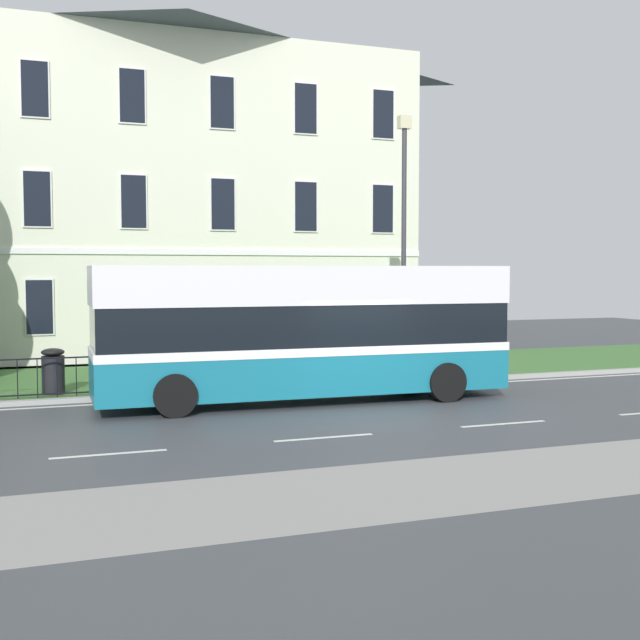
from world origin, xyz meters
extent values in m
cube|color=#3F4246|center=(0.00, 0.00, -0.03)|extent=(60.00, 56.00, 0.06)
cube|color=silver|center=(0.00, 3.65, 0.00)|extent=(54.00, 0.14, 0.01)
cube|color=silver|center=(-6.00, -1.80, 0.00)|extent=(2.00, 0.12, 0.01)
cube|color=silver|center=(-2.00, -1.80, 0.00)|extent=(2.00, 0.12, 0.01)
cube|color=silver|center=(2.00, -1.80, 0.00)|extent=(2.00, 0.12, 0.01)
cube|color=#9E9E99|center=(0.00, 4.12, 0.06)|extent=(57.00, 0.24, 0.12)
cube|color=#406E34|center=(0.00, 7.46, 0.06)|extent=(57.00, 6.44, 0.12)
cube|color=gray|center=(0.00, -5.50, 0.00)|extent=(57.00, 3.00, 0.01)
cube|color=silver|center=(-2.33, 15.70, 5.73)|extent=(18.11, 8.75, 11.21)
pyramid|color=#3F484F|center=(-2.33, 15.70, 12.15)|extent=(18.47, 8.93, 1.63)
cube|color=white|center=(-2.33, 11.29, 3.82)|extent=(18.11, 0.06, 0.20)
cube|color=#2D333D|center=(-2.33, 11.28, 1.22)|extent=(1.10, 0.06, 2.20)
cube|color=white|center=(-6.86, 11.28, 2.02)|extent=(0.91, 0.04, 1.83)
cube|color=black|center=(-6.86, 11.26, 2.02)|extent=(0.81, 0.03, 1.73)
cube|color=white|center=(-3.84, 11.28, 2.02)|extent=(0.91, 0.04, 1.83)
cube|color=black|center=(-3.84, 11.26, 2.02)|extent=(0.81, 0.03, 1.73)
cube|color=white|center=(-0.82, 11.28, 2.02)|extent=(0.91, 0.04, 1.83)
cube|color=black|center=(-0.82, 11.26, 2.02)|extent=(0.81, 0.03, 1.73)
cube|color=white|center=(2.20, 11.28, 2.02)|extent=(0.91, 0.04, 1.83)
cube|color=black|center=(2.20, 11.26, 2.02)|extent=(0.81, 0.03, 1.73)
cube|color=white|center=(5.21, 11.28, 2.02)|extent=(0.91, 0.04, 1.83)
cube|color=black|center=(5.21, 11.26, 2.02)|extent=(0.81, 0.03, 1.73)
cube|color=white|center=(-6.86, 11.28, 5.47)|extent=(0.91, 0.04, 1.83)
cube|color=black|center=(-6.86, 11.26, 5.47)|extent=(0.81, 0.03, 1.73)
cube|color=white|center=(-3.84, 11.28, 5.47)|extent=(0.91, 0.04, 1.83)
cube|color=black|center=(-3.84, 11.26, 5.47)|extent=(0.81, 0.03, 1.73)
cube|color=white|center=(-0.82, 11.28, 5.47)|extent=(0.91, 0.04, 1.83)
cube|color=black|center=(-0.82, 11.26, 5.47)|extent=(0.81, 0.03, 1.73)
cube|color=white|center=(2.20, 11.28, 5.47)|extent=(0.91, 0.04, 1.83)
cube|color=black|center=(2.20, 11.26, 5.47)|extent=(0.81, 0.03, 1.73)
cube|color=white|center=(5.21, 11.28, 5.47)|extent=(0.91, 0.04, 1.83)
cube|color=black|center=(5.21, 11.26, 5.47)|extent=(0.81, 0.03, 1.73)
cube|color=white|center=(-6.86, 11.28, 8.92)|extent=(0.91, 0.04, 1.83)
cube|color=black|center=(-6.86, 11.26, 8.92)|extent=(0.81, 0.03, 1.73)
cube|color=white|center=(-3.84, 11.28, 8.92)|extent=(0.91, 0.04, 1.83)
cube|color=black|center=(-3.84, 11.26, 8.92)|extent=(0.81, 0.03, 1.73)
cube|color=white|center=(-0.82, 11.28, 8.92)|extent=(0.91, 0.04, 1.83)
cube|color=black|center=(-0.82, 11.26, 8.92)|extent=(0.81, 0.03, 1.73)
cube|color=white|center=(2.20, 11.28, 8.92)|extent=(0.91, 0.04, 1.83)
cube|color=black|center=(2.20, 11.26, 8.92)|extent=(0.81, 0.03, 1.73)
cube|color=white|center=(5.21, 11.28, 8.92)|extent=(0.91, 0.04, 1.83)
cube|color=black|center=(5.21, 11.26, 8.92)|extent=(0.81, 0.03, 1.73)
cube|color=black|center=(-2.33, 4.40, 1.07)|extent=(15.77, 0.04, 0.04)
cube|color=black|center=(-2.33, 4.40, 0.20)|extent=(15.77, 0.04, 0.04)
cylinder|color=black|center=(-7.51, 4.40, 0.59)|extent=(0.02, 0.02, 0.95)
cylinder|color=black|center=(-7.06, 4.40, 0.59)|extent=(0.02, 0.02, 0.95)
cylinder|color=black|center=(-6.61, 4.40, 0.59)|extent=(0.02, 0.02, 0.95)
cylinder|color=black|center=(-6.16, 4.40, 0.59)|extent=(0.02, 0.02, 0.95)
cylinder|color=black|center=(-5.71, 4.40, 0.59)|extent=(0.02, 0.02, 0.95)
cylinder|color=black|center=(-5.26, 4.40, 0.59)|extent=(0.02, 0.02, 0.95)
cylinder|color=black|center=(-4.81, 4.40, 0.59)|extent=(0.02, 0.02, 0.95)
cylinder|color=black|center=(-4.36, 4.40, 0.59)|extent=(0.02, 0.02, 0.95)
cylinder|color=black|center=(-3.91, 4.40, 0.59)|extent=(0.02, 0.02, 0.95)
cylinder|color=black|center=(-3.46, 4.40, 0.59)|extent=(0.02, 0.02, 0.95)
cylinder|color=black|center=(-3.01, 4.40, 0.59)|extent=(0.02, 0.02, 0.95)
cylinder|color=black|center=(-2.56, 4.40, 0.59)|extent=(0.02, 0.02, 0.95)
cylinder|color=black|center=(-2.11, 4.40, 0.59)|extent=(0.02, 0.02, 0.95)
cylinder|color=black|center=(-1.66, 4.40, 0.59)|extent=(0.02, 0.02, 0.95)
cylinder|color=black|center=(-1.20, 4.40, 0.59)|extent=(0.02, 0.02, 0.95)
cylinder|color=black|center=(-0.75, 4.40, 0.59)|extent=(0.02, 0.02, 0.95)
cylinder|color=black|center=(-0.30, 4.40, 0.59)|extent=(0.02, 0.02, 0.95)
cylinder|color=black|center=(0.15, 4.40, 0.59)|extent=(0.02, 0.02, 0.95)
cylinder|color=black|center=(0.60, 4.40, 0.59)|extent=(0.02, 0.02, 0.95)
cylinder|color=black|center=(1.05, 4.40, 0.59)|extent=(0.02, 0.02, 0.95)
cylinder|color=black|center=(1.50, 4.40, 0.59)|extent=(0.02, 0.02, 0.95)
cylinder|color=black|center=(1.95, 4.40, 0.59)|extent=(0.02, 0.02, 0.95)
cylinder|color=black|center=(2.40, 4.40, 0.59)|extent=(0.02, 0.02, 0.95)
cylinder|color=black|center=(2.85, 4.40, 0.59)|extent=(0.02, 0.02, 0.95)
cylinder|color=black|center=(3.30, 4.40, 0.59)|extent=(0.02, 0.02, 0.95)
cylinder|color=black|center=(3.75, 4.40, 0.59)|extent=(0.02, 0.02, 0.95)
cylinder|color=black|center=(4.20, 4.40, 0.59)|extent=(0.02, 0.02, 0.95)
cylinder|color=black|center=(4.65, 4.40, 0.59)|extent=(0.02, 0.02, 0.95)
cylinder|color=black|center=(5.10, 4.40, 0.59)|extent=(0.02, 0.02, 0.95)
cylinder|color=black|center=(5.55, 4.40, 0.59)|extent=(0.02, 0.02, 0.95)
cube|color=#166B83|center=(-0.97, 2.38, 0.81)|extent=(10.04, 2.68, 1.10)
cube|color=white|center=(-0.97, 2.38, 1.32)|extent=(10.06, 2.70, 0.20)
cube|color=black|center=(-0.97, 2.38, 1.87)|extent=(9.95, 2.64, 1.03)
cube|color=silver|center=(-0.97, 2.38, 2.85)|extent=(10.04, 2.68, 0.91)
cube|color=black|center=(4.03, 2.24, 1.82)|extent=(0.12, 2.01, 0.95)
cube|color=black|center=(4.03, 2.24, 2.80)|extent=(0.11, 1.73, 0.58)
cylinder|color=silver|center=(4.06, 3.00, 0.48)|extent=(0.05, 0.20, 0.20)
cylinder|color=silver|center=(4.01, 1.47, 0.48)|extent=(0.05, 0.20, 0.20)
cylinder|color=black|center=(2.35, 3.43, 0.48)|extent=(0.97, 0.33, 0.96)
cylinder|color=black|center=(2.29, 1.14, 0.48)|extent=(0.97, 0.33, 0.96)
cylinder|color=black|center=(-4.23, 3.62, 0.48)|extent=(0.97, 0.33, 0.96)
cylinder|color=black|center=(-4.29, 1.33, 0.48)|extent=(0.97, 0.33, 0.96)
cylinder|color=#333338|center=(2.92, 4.83, 3.66)|extent=(0.14, 0.14, 7.09)
cube|color=beige|center=(2.92, 4.83, 7.39)|extent=(0.36, 0.24, 0.36)
cylinder|color=black|center=(-6.68, 4.93, 0.59)|extent=(0.55, 0.55, 0.95)
ellipsoid|color=black|center=(-6.68, 4.93, 1.17)|extent=(0.56, 0.56, 0.19)
camera|label=1|loc=(-7.35, -16.10, 3.20)|focal=45.34mm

